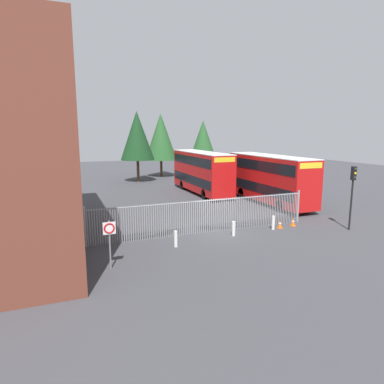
# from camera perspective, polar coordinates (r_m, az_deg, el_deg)

# --- Properties ---
(ground_plane) EXTENTS (100.00, 100.00, 0.00)m
(ground_plane) POSITION_cam_1_polar(r_m,az_deg,el_deg) (29.81, -2.84, -2.52)
(ground_plane) COLOR #3D3D42
(depot_building_brick) EXTENTS (7.17, 16.85, 10.89)m
(depot_building_brick) POSITION_cam_1_polar(r_m,az_deg,el_deg) (21.83, -29.25, 6.00)
(depot_building_brick) COLOR brown
(depot_building_brick) RESTS_ON ground
(palisade_fence) EXTENTS (15.11, 0.14, 2.35)m
(palisade_fence) POSITION_cam_1_polar(r_m,az_deg,el_deg) (22.03, 2.13, -3.93)
(palisade_fence) COLOR gray
(palisade_fence) RESTS_ON ground
(double_decker_bus_near_gate) EXTENTS (2.54, 10.81, 4.42)m
(double_decker_bus_near_gate) POSITION_cam_1_polar(r_m,az_deg,el_deg) (31.67, 12.94, 2.44)
(double_decker_bus_near_gate) COLOR red
(double_decker_bus_near_gate) RESTS_ON ground
(double_decker_bus_behind_fence_left) EXTENTS (2.54, 10.81, 4.42)m
(double_decker_bus_behind_fence_left) POSITION_cam_1_polar(r_m,az_deg,el_deg) (36.19, 1.61, 3.63)
(double_decker_bus_behind_fence_left) COLOR red
(double_decker_bus_behind_fence_left) RESTS_ON ground
(bollard_near_left) EXTENTS (0.20, 0.20, 0.95)m
(bollard_near_left) POSITION_cam_1_polar(r_m,az_deg,el_deg) (19.57, -2.76, -7.91)
(bollard_near_left) COLOR silver
(bollard_near_left) RESTS_ON ground
(bollard_center_front) EXTENTS (0.20, 0.20, 0.95)m
(bollard_center_front) POSITION_cam_1_polar(r_m,az_deg,el_deg) (21.66, 7.04, -6.18)
(bollard_center_front) COLOR silver
(bollard_center_front) RESTS_ON ground
(bollard_near_right) EXTENTS (0.20, 0.20, 0.95)m
(bollard_near_right) POSITION_cam_1_polar(r_m,az_deg,el_deg) (23.54, 13.56, -5.06)
(bollard_near_right) COLOR silver
(bollard_near_right) RESTS_ON ground
(traffic_cone_by_gate) EXTENTS (0.34, 0.34, 0.59)m
(traffic_cone_by_gate) POSITION_cam_1_polar(r_m,az_deg,el_deg) (24.81, 16.70, -4.87)
(traffic_cone_by_gate) COLOR orange
(traffic_cone_by_gate) RESTS_ON ground
(traffic_cone_mid_forecourt) EXTENTS (0.34, 0.34, 0.59)m
(traffic_cone_mid_forecourt) POSITION_cam_1_polar(r_m,az_deg,el_deg) (24.01, 14.62, -5.27)
(traffic_cone_mid_forecourt) COLOR orange
(traffic_cone_mid_forecourt) RESTS_ON ground
(speed_limit_sign_post) EXTENTS (0.60, 0.14, 2.40)m
(speed_limit_sign_post) POSITION_cam_1_polar(r_m,az_deg,el_deg) (16.57, -13.78, -6.86)
(speed_limit_sign_post) COLOR slate
(speed_limit_sign_post) RESTS_ON ground
(traffic_light_kerbside) EXTENTS (0.28, 0.33, 4.30)m
(traffic_light_kerbside) POSITION_cam_1_polar(r_m,az_deg,el_deg) (24.70, 25.52, 0.89)
(traffic_light_kerbside) COLOR black
(traffic_light_kerbside) RESTS_ON ground
(tree_tall_back) EXTENTS (4.66, 4.66, 9.13)m
(tree_tall_back) POSITION_cam_1_polar(r_m,az_deg,el_deg) (49.79, -5.29, 9.26)
(tree_tall_back) COLOR #4C3823
(tree_tall_back) RESTS_ON ground
(tree_short_side) EXTENTS (4.37, 4.37, 9.15)m
(tree_short_side) POSITION_cam_1_polar(r_m,az_deg,el_deg) (44.75, -9.26, 9.37)
(tree_short_side) COLOR #4C3823
(tree_short_side) RESTS_ON ground
(tree_mid_row) EXTENTS (3.82, 3.82, 8.12)m
(tree_mid_row) POSITION_cam_1_polar(r_m,az_deg,el_deg) (48.17, 1.87, 8.78)
(tree_mid_row) COLOR #4C3823
(tree_mid_row) RESTS_ON ground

